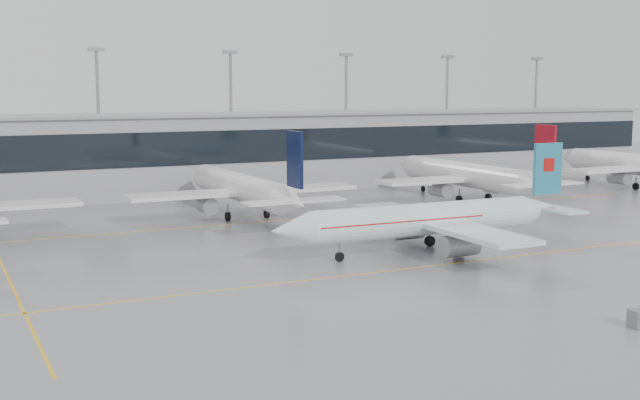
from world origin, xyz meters
name	(u,v)px	position (x,y,z in m)	size (l,w,h in m)	color
ground	(380,272)	(0.00, 0.00, 0.00)	(320.00, 320.00, 0.00)	gray
taxi_line_main	(380,272)	(0.00, 0.00, 0.01)	(120.00, 0.25, 0.01)	yellow
taxi_line_north	(255,222)	(0.00, 30.00, 0.01)	(120.00, 0.25, 0.01)	yellow
taxi_line_cross	(5,272)	(-30.00, 15.00, 0.01)	(0.25, 60.00, 0.01)	yellow
terminal	(179,155)	(0.00, 62.00, 6.00)	(180.00, 15.00, 12.00)	#959599
terminal_glass	(193,148)	(0.00, 54.45, 7.50)	(180.00, 0.20, 5.00)	black
terminal_roof	(178,115)	(0.00, 62.00, 12.20)	(182.00, 16.00, 0.40)	gray
light_masts	(167,107)	(0.00, 68.00, 13.34)	(156.40, 1.00, 22.60)	gray
air_canada_jet	(435,219)	(9.43, 5.27, 3.31)	(34.23, 26.71, 10.52)	white
parked_jet_c	(244,189)	(0.00, 33.69, 3.71)	(29.64, 36.96, 11.72)	white
parked_jet_d	(469,176)	(35.00, 33.69, 3.71)	(29.64, 36.96, 11.72)	white
gse_unit	(640,319)	(7.31, -22.49, 0.63)	(1.25, 1.16, 1.25)	slate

